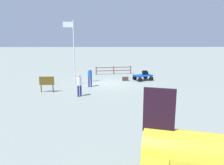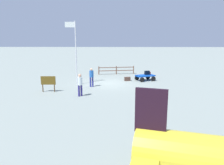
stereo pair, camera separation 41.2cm
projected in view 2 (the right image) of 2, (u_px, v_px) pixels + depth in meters
name	position (u px, v px, depth m)	size (l,w,h in m)	color
ground_plane	(108.00, 83.00, 21.13)	(120.00, 120.00, 0.00)	gray
luggage_cart	(145.00, 77.00, 22.32)	(2.04, 1.73, 0.55)	#0C46BD
suitcase_navy	(148.00, 73.00, 22.68)	(0.46, 0.37, 0.25)	maroon
suitcase_olive	(147.00, 73.00, 22.48)	(0.53, 0.43, 0.38)	black
suitcase_tan	(127.00, 79.00, 22.29)	(0.61, 0.39, 0.37)	#473028
worker_lead	(80.00, 83.00, 16.61)	(0.48, 0.48, 1.67)	navy
worker_trailing	(91.00, 76.00, 19.60)	(0.46, 0.46, 1.62)	navy
flagpole	(75.00, 49.00, 19.97)	(0.91, 0.19, 5.60)	silver
signboard	(48.00, 82.00, 17.90)	(1.15, 0.10, 1.25)	#4C3319
wooden_fence	(116.00, 70.00, 25.87)	(4.05, 0.75, 0.92)	brown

